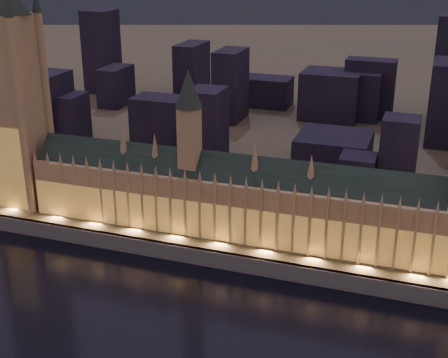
% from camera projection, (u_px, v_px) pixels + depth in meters
% --- Properties ---
extents(ground_plane, '(2000.00, 2000.00, 0.00)m').
position_uv_depth(ground_plane, '(167.00, 312.00, 251.22)').
color(ground_plane, black).
rests_on(ground_plane, ground).
extents(north_bank, '(2000.00, 960.00, 8.00)m').
position_uv_depth(north_bank, '(356.00, 66.00, 706.60)').
color(north_bank, '#3E4333').
rests_on(north_bank, ground).
extents(embankment_wall, '(2000.00, 2.50, 8.00)m').
position_uv_depth(embankment_wall, '(204.00, 257.00, 285.78)').
color(embankment_wall, '#555759').
rests_on(embankment_wall, ground).
extents(palace_of_westminster, '(202.00, 22.28, 78.00)m').
position_uv_depth(palace_of_westminster, '(228.00, 197.00, 294.45)').
color(palace_of_westminster, '#987F59').
rests_on(palace_of_westminster, north_bank).
extents(victoria_tower, '(31.68, 31.68, 128.34)m').
position_uv_depth(victoria_tower, '(13.00, 84.00, 313.47)').
color(victoria_tower, '#987F59').
rests_on(victoria_tower, north_bank).
extents(city_backdrop, '(487.44, 215.63, 79.85)m').
position_uv_depth(city_backdrop, '(354.00, 101.00, 447.02)').
color(city_backdrop, black).
rests_on(city_backdrop, north_bank).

